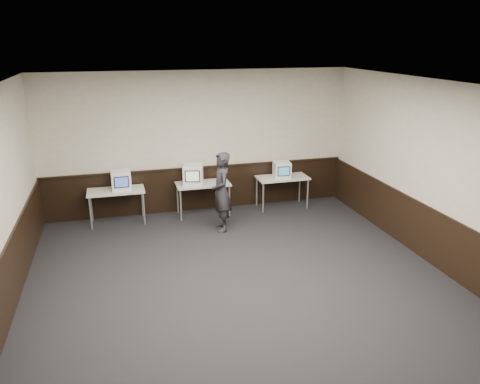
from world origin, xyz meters
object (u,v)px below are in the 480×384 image
at_px(emac_left, 121,180).
at_px(emac_center, 193,174).
at_px(desk_center, 203,186).
at_px(desk_right, 282,180).
at_px(emac_right, 282,170).
at_px(desk_left, 116,193).
at_px(person, 221,192).

relative_size(emac_left, emac_center, 0.82).
distance_m(desk_center, emac_left, 1.80).
distance_m(desk_right, emac_right, 0.27).
bearing_deg(desk_center, desk_left, 180.00).
xyz_separation_m(emac_left, emac_right, (3.64, -0.07, -0.02)).
height_order(desk_right, emac_left, emac_left).
bearing_deg(emac_center, desk_right, 13.46).
distance_m(emac_left, emac_center, 1.56).
bearing_deg(person, emac_center, -155.01).
relative_size(desk_left, emac_center, 2.19).
distance_m(desk_right, emac_left, 3.69).
bearing_deg(emac_left, person, -28.20).
relative_size(desk_center, emac_center, 2.19).
xyz_separation_m(desk_right, emac_left, (-3.68, 0.02, 0.28)).
distance_m(desk_left, desk_right, 3.80).
distance_m(desk_right, person, 1.97).
height_order(desk_left, emac_left, emac_left).
relative_size(desk_center, emac_right, 2.69).
distance_m(desk_center, emac_right, 1.88).
bearing_deg(person, desk_left, -112.77).
xyz_separation_m(desk_left, emac_right, (3.76, -0.05, 0.26)).
bearing_deg(emac_center, emac_right, 11.97).
height_order(emac_left, emac_right, emac_left).
bearing_deg(desk_right, desk_center, 180.00).
bearing_deg(desk_left, desk_right, 0.00).
distance_m(desk_center, emac_center, 0.36).
distance_m(desk_left, desk_center, 1.90).
relative_size(desk_left, person, 0.72).
bearing_deg(emac_right, person, -143.32).
bearing_deg(desk_center, emac_right, -1.65).
distance_m(desk_left, emac_center, 1.71).
relative_size(desk_left, emac_right, 2.69).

